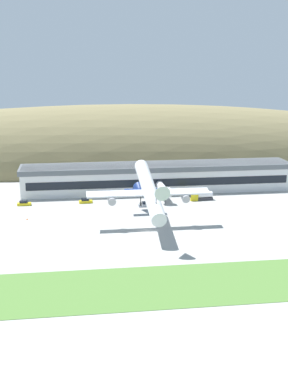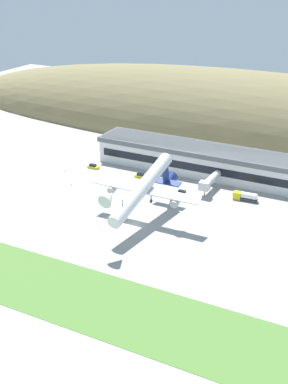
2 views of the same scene
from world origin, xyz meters
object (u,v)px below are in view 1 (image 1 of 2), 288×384
jetway_0 (163,189)px  service_car_0 (24,203)px  terminal_building (157,176)px  service_car_1 (86,201)px  service_car_2 (145,204)px  fuel_truck (201,196)px  cargo_airplane (149,191)px  traffic_cone_1 (27,219)px

jetway_0 → service_car_0: 47.48m
terminal_building → service_car_0: bearing=-162.8°
jetway_0 → service_car_1: 27.02m
service_car_1 → service_car_2: bearing=-20.6°
service_car_0 → fuel_truck: 60.67m
jetway_0 → cargo_airplane: size_ratio=0.32×
cargo_airplane → traffic_cone_1: size_ratio=75.41×
traffic_cone_1 → jetway_0: bearing=21.2°
jetway_0 → fuel_truck: jetway_0 is taller
jetway_0 → traffic_cone_1: size_ratio=24.43×
terminal_building → service_car_0: size_ratio=21.85×
service_car_0 → terminal_building: bearing=17.2°
cargo_airplane → traffic_cone_1: bearing=160.4°
service_car_2 → traffic_cone_1: 39.33m
service_car_0 → service_car_2: size_ratio=1.03×
terminal_building → traffic_cone_1: size_ratio=173.26×
cargo_airplane → service_car_1: (-17.09, 30.47, -10.18)m
cargo_airplane → service_car_0: 49.41m
cargo_airplane → service_car_1: 36.39m
service_car_0 → fuel_truck: bearing=-1.5°
service_car_1 → fuel_truck: 40.13m
jetway_0 → service_car_2: size_ratio=3.18×
cargo_airplane → fuel_truck: 38.03m
terminal_building → traffic_cone_1: terminal_building is taller
traffic_cone_1 → service_car_0: bearing=96.9°
service_car_1 → cargo_airplane: bearing=-60.7°
jetway_0 → service_car_0: bearing=179.8°
service_car_1 → fuel_truck: bearing=-2.4°
terminal_building → fuel_truck: terminal_building is taller
terminal_building → fuel_truck: 21.24m
service_car_0 → service_car_1: size_ratio=0.99×
terminal_building → service_car_1: size_ratio=21.67×
terminal_building → jetway_0: terminal_building is taller
service_car_0 → traffic_cone_1: (2.16, -17.71, -0.39)m
terminal_building → service_car_0: (-47.84, -14.85, -5.07)m
terminal_building → fuel_truck: bearing=-52.0°
fuel_truck → traffic_cone_1: fuel_truck is taller
jetway_0 → traffic_cone_1: bearing=-158.8°
fuel_truck → jetway_0: bearing=174.1°
terminal_building → service_car_2: size_ratio=22.51×
service_car_0 → traffic_cone_1: 17.84m
service_car_0 → service_car_1: (20.55, 0.13, 0.01)m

